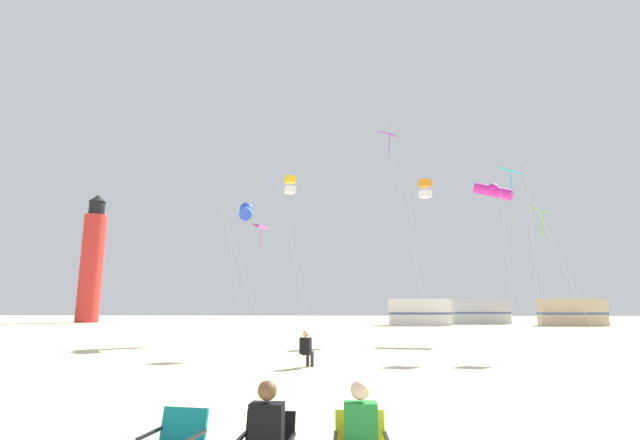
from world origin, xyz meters
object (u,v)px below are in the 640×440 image
(kite_diamond_rainbow, at_px, (260,231))
(rv_van_tan, at_px, (572,312))
(kite_diamond_cyan, at_px, (512,177))
(kite_diamond_lime, at_px, (541,215))
(kite_flyer_standing, at_px, (307,348))
(rv_van_silver, at_px, (480,312))
(kite_box_orange, at_px, (425,189))
(kite_tube_magenta, at_px, (493,191))
(kite_tube_blue, at_px, (246,211))
(spectator_black_chair, at_px, (265,439))
(spectator_yellow_chair, at_px, (361,438))
(kite_box_gold, at_px, (290,185))
(rv_van_white, at_px, (419,312))
(lighthouse_distant, at_px, (92,261))
(kite_diamond_violet, at_px, (391,143))

(kite_diamond_rainbow, height_order, rv_van_tan, kite_diamond_rainbow)
(kite_diamond_cyan, xyz_separation_m, kite_diamond_lime, (0.49, -1.74, -2.23))
(kite_flyer_standing, relative_size, rv_van_silver, 0.18)
(kite_box_orange, height_order, rv_van_tan, kite_box_orange)
(kite_tube_magenta, height_order, kite_diamond_lime, kite_tube_magenta)
(kite_tube_blue, bearing_deg, kite_diamond_cyan, -15.58)
(spectator_black_chair, height_order, rv_van_silver, rv_van_silver)
(kite_flyer_standing, xyz_separation_m, kite_box_orange, (6.36, 13.31, 8.68))
(kite_diamond_rainbow, xyz_separation_m, kite_tube_magenta, (14.86, 2.68, 2.94))
(spectator_yellow_chair, distance_m, kite_diamond_lime, 18.32)
(kite_tube_magenta, bearing_deg, kite_tube_blue, -165.98)
(kite_tube_blue, xyz_separation_m, kite_box_gold, (2.18, 3.01, 2.34))
(kite_diamond_rainbow, bearing_deg, spectator_yellow_chair, -76.48)
(spectator_black_chair, relative_size, kite_tube_blue, 0.14)
(rv_van_white, relative_size, rv_van_silver, 0.99)
(kite_tube_magenta, relative_size, kite_diamond_cyan, 1.17)
(rv_van_silver, bearing_deg, kite_flyer_standing, -114.96)
(kite_diamond_rainbow, bearing_deg, lighthouse_distant, 132.04)
(kite_diamond_cyan, distance_m, rv_van_silver, 35.18)
(kite_flyer_standing, bearing_deg, spectator_yellow_chair, 117.83)
(spectator_yellow_chair, height_order, kite_diamond_violet, kite_diamond_violet)
(kite_diamond_cyan, height_order, rv_van_white, kite_diamond_cyan)
(kite_flyer_standing, distance_m, rv_van_silver, 43.85)
(kite_diamond_cyan, distance_m, rv_van_white, 29.78)
(kite_diamond_violet, bearing_deg, kite_diamond_rainbow, 165.70)
(spectator_black_chair, distance_m, kite_tube_blue, 22.70)
(kite_diamond_lime, xyz_separation_m, kite_box_gold, (-12.22, 8.62, 3.88))
(spectator_yellow_chair, relative_size, kite_tube_magenta, 0.11)
(kite_diamond_cyan, bearing_deg, spectator_yellow_chair, -114.98)
(spectator_black_chair, height_order, kite_flyer_standing, same)
(kite_tube_blue, bearing_deg, rv_van_tan, 40.26)
(kite_diamond_cyan, distance_m, kite_box_gold, 13.70)
(kite_diamond_lime, relative_size, lighthouse_distant, 0.38)
(rv_van_tan, bearing_deg, kite_tube_magenta, -126.96)
(lighthouse_distant, xyz_separation_m, rv_van_tan, (57.10, -7.26, -6.45))
(kite_tube_magenta, bearing_deg, spectator_yellow_chair, -110.99)
(spectator_black_chair, bearing_deg, kite_box_orange, 78.79)
(kite_box_gold, xyz_separation_m, rv_van_white, (11.45, 22.12, -8.39))
(spectator_black_chair, distance_m, kite_box_gold, 25.91)
(kite_flyer_standing, bearing_deg, kite_tube_blue, -47.15)
(kite_tube_magenta, distance_m, rv_van_white, 22.80)
(kite_flyer_standing, bearing_deg, rv_van_silver, -92.71)
(kite_box_orange, height_order, rv_van_silver, kite_box_orange)
(rv_van_tan, bearing_deg, spectator_black_chair, -121.36)
(lighthouse_distant, bearing_deg, kite_flyer_standing, -53.33)
(kite_diamond_lime, xyz_separation_m, rv_van_tan, (15.22, 30.69, -4.51))
(kite_diamond_violet, height_order, kite_diamond_cyan, kite_diamond_violet)
(kite_tube_magenta, relative_size, rv_van_silver, 1.55)
(kite_diamond_lime, height_order, rv_van_white, kite_diamond_lime)
(kite_diamond_violet, bearing_deg, kite_flyer_standing, -111.74)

